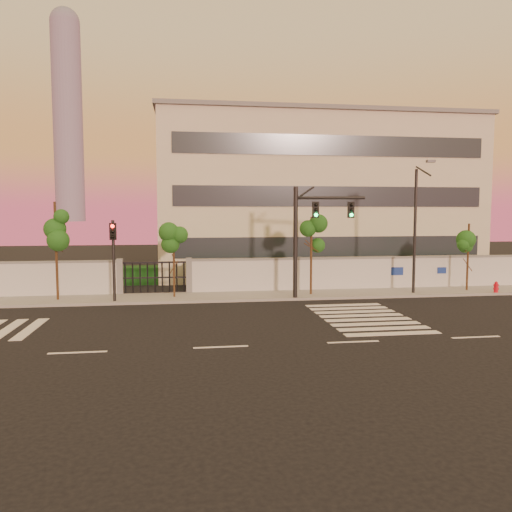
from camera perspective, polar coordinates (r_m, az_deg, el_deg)
The scene contains 15 objects.
ground at distance 18.44m, azimuth -4.04°, elevation -10.35°, with size 120.00×120.00×0.00m, color black.
sidewalk at distance 28.67m, azimuth -5.60°, elevation -4.68°, with size 60.00×3.00×0.15m, color gray.
perimeter_wall at distance 30.01m, azimuth -5.55°, elevation -2.33°, with size 60.00×0.36×2.20m.
hedge_row at distance 32.82m, azimuth -3.92°, elevation -2.14°, with size 41.00×4.25×1.80m.
institutional_building at distance 41.05m, azimuth 6.29°, elevation 6.73°, with size 24.40×12.40×12.25m.
distant_skyscraper at distance 309.79m, azimuth -20.74°, elevation 15.27°, with size 16.00×16.00×118.00m.
road_markings at distance 22.04m, azimuth -8.91°, elevation -7.83°, with size 57.00×7.62×0.02m.
street_tree_c at distance 29.00m, azimuth -21.89°, elevation 2.93°, with size 1.57×1.25×5.46m.
street_tree_d at distance 28.24m, azimuth -9.36°, elevation 1.32°, with size 1.38×1.10×4.21m.
street_tree_e at distance 28.98m, azimuth 6.38°, elevation 2.05°, with size 1.59×1.26×4.63m.
street_tree_f at distance 33.01m, azimuth 23.12°, elevation 1.50°, with size 1.53×1.21×4.21m.
traffic_signal_main at distance 27.83m, azimuth 6.14°, elevation 3.11°, with size 3.96×0.95×6.30m.
traffic_signal_secondary at distance 27.54m, azimuth -15.98°, elevation 0.56°, with size 0.35×0.34×4.48m.
streetlight_east at distance 30.55m, azimuth 17.85°, elevation 3.45°, with size 0.46×1.86×7.74m.
fire_hydrant at distance 32.91m, azimuth 25.74°, elevation -3.33°, with size 0.32×0.30×0.80m.
Camera 1 is at (-1.28, -17.74, 4.87)m, focal length 35.00 mm.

